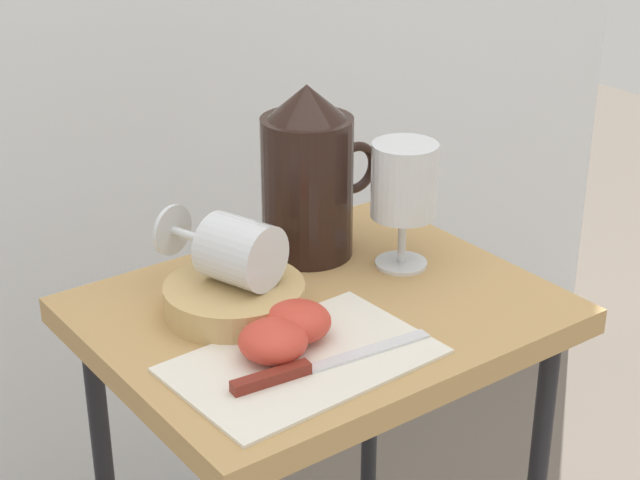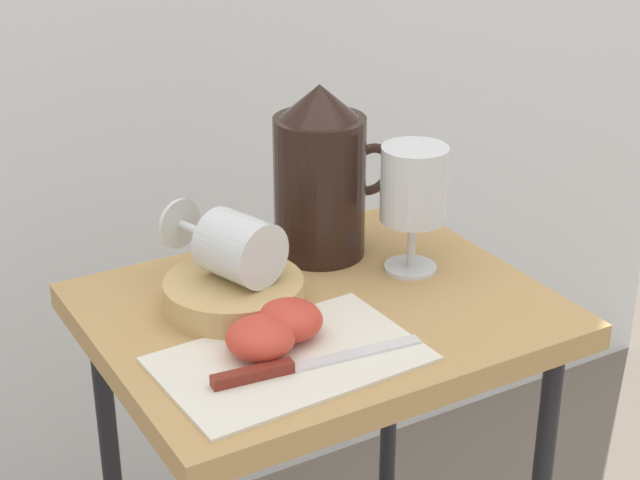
# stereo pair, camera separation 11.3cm
# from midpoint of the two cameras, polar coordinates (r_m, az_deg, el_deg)

# --- Properties ---
(table) EXTENTS (0.50, 0.41, 0.72)m
(table) POSITION_cam_midpoint_polar(r_m,az_deg,el_deg) (1.21, -2.69, -7.30)
(table) COLOR tan
(table) RESTS_ON ground_plane
(linen_napkin) EXTENTS (0.27, 0.18, 0.00)m
(linen_napkin) POSITION_cam_midpoint_polar(r_m,az_deg,el_deg) (1.06, -4.01, -6.75)
(linen_napkin) COLOR silver
(linen_napkin) RESTS_ON table
(basket_tray) EXTENTS (0.16, 0.16, 0.03)m
(basket_tray) POSITION_cam_midpoint_polar(r_m,az_deg,el_deg) (1.15, -7.58, -3.30)
(basket_tray) COLOR tan
(basket_tray) RESTS_ON table
(pitcher) EXTENTS (0.16, 0.11, 0.22)m
(pitcher) POSITION_cam_midpoint_polar(r_m,az_deg,el_deg) (1.26, -3.26, 2.94)
(pitcher) COLOR black
(pitcher) RESTS_ON table
(wine_glass_upright) EXTENTS (0.08, 0.08, 0.16)m
(wine_glass_upright) POSITION_cam_midpoint_polar(r_m,az_deg,el_deg) (1.22, 2.02, 2.90)
(wine_glass_upright) COLOR silver
(wine_glass_upright) RESTS_ON table
(wine_glass_tipped_near) EXTENTS (0.11, 0.16, 0.08)m
(wine_glass_tipped_near) POSITION_cam_midpoint_polar(r_m,az_deg,el_deg) (1.13, -7.47, -0.65)
(wine_glass_tipped_near) COLOR silver
(wine_glass_tipped_near) RESTS_ON basket_tray
(apple_half_left) EXTENTS (0.07, 0.07, 0.04)m
(apple_half_left) POSITION_cam_midpoint_polar(r_m,az_deg,el_deg) (1.05, -5.71, -5.67)
(apple_half_left) COLOR #CC3D2D
(apple_half_left) RESTS_ON linen_napkin
(apple_half_right) EXTENTS (0.07, 0.07, 0.04)m
(apple_half_right) POSITION_cam_midpoint_polar(r_m,az_deg,el_deg) (1.09, -4.26, -4.60)
(apple_half_right) COLOR #CC3D2D
(apple_half_right) RESTS_ON linen_napkin
(knife) EXTENTS (0.23, 0.04, 0.01)m
(knife) POSITION_cam_midpoint_polar(r_m,az_deg,el_deg) (1.03, -4.04, -7.20)
(knife) COLOR silver
(knife) RESTS_ON linen_napkin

